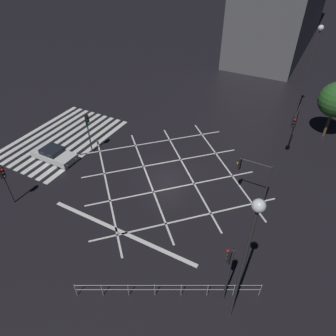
{
  "coord_description": "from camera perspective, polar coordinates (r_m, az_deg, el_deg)",
  "views": [
    {
      "loc": [
        17.33,
        9.31,
        16.3
      ],
      "look_at": [
        0.0,
        0.0,
        0.73
      ],
      "focal_mm": 32.0,
      "sensor_mm": 36.0,
      "label": 1
    }
  ],
  "objects": [
    {
      "name": "traffic_light_ne_cross",
      "position": [
        16.03,
        11.45,
        -17.76
      ],
      "size": [
        0.36,
        0.39,
        4.47
      ],
      "rotation": [
        0.0,
        0.0,
        -1.57
      ],
      "color": "#2D2D30",
      "rests_on": "ground_plane"
    },
    {
      "name": "waiting_car",
      "position": [
        28.87,
        -20.94,
        2.46
      ],
      "size": [
        1.75,
        4.15,
        1.17
      ],
      "rotation": [
        0.0,
        0.0,
        1.57
      ],
      "color": "silver",
      "rests_on": "ground_plane"
    },
    {
      "name": "traffic_light_median_north",
      "position": [
        22.17,
        15.62,
        -0.74
      ],
      "size": [
        0.36,
        2.49,
        3.85
      ],
      "rotation": [
        0.0,
        0.0,
        -1.57
      ],
      "color": "#2D2D30",
      "rests_on": "ground_plane"
    },
    {
      "name": "traffic_light_se_cross",
      "position": [
        24.35,
        -28.73,
        -1.64
      ],
      "size": [
        0.36,
        0.39,
        3.5
      ],
      "rotation": [
        0.0,
        0.0,
        1.57
      ],
      "color": "#2D2D30",
      "rests_on": "ground_plane"
    },
    {
      "name": "pedestrian_railing",
      "position": [
        17.98,
        -0.0,
        -22.01
      ],
      "size": [
        4.95,
        9.17,
        1.05
      ],
      "rotation": [
        0.0,
        0.0,
        2.06
      ],
      "color": "#9EA0A5",
      "rests_on": "ground_plane"
    },
    {
      "name": "traffic_light_median_south",
      "position": [
        27.59,
        -14.97,
        7.73
      ],
      "size": [
        0.36,
        0.39,
        3.95
      ],
      "rotation": [
        0.0,
        0.0,
        1.57
      ],
      "color": "#2D2D30",
      "rests_on": "ground_plane"
    },
    {
      "name": "road_markings",
      "position": [
        29.68,
        -15.42,
        3.5
      ],
      "size": [
        17.53,
        24.62,
        0.01
      ],
      "color": "silver",
      "rests_on": "ground_plane"
    },
    {
      "name": "street_lamp_west",
      "position": [
        34.81,
        25.9,
        18.84
      ],
      "size": [
        0.54,
        0.54,
        9.47
      ],
      "color": "#2D2D30",
      "rests_on": "ground_plane"
    },
    {
      "name": "ground_plane",
      "position": [
        25.55,
        -0.0,
        -1.29
      ],
      "size": [
        200.0,
        200.0,
        0.0
      ],
      "primitive_type": "plane",
      "color": "black"
    },
    {
      "name": "street_lamp_east",
      "position": [
        13.16,
        15.19,
        -13.47
      ],
      "size": [
        0.54,
        0.54,
        8.64
      ],
      "color": "#2D2D30",
      "rests_on": "ground_plane"
    },
    {
      "name": "traffic_light_nw_main",
      "position": [
        28.11,
        22.92,
        7.78
      ],
      "size": [
        2.44,
        0.36,
        4.6
      ],
      "color": "#2D2D30",
      "rests_on": "ground_plane"
    }
  ]
}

